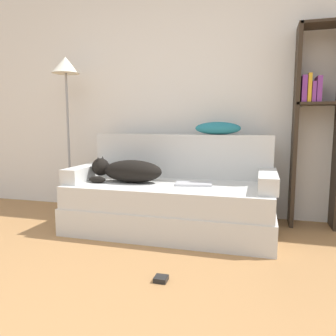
# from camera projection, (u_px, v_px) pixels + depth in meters

# --- Properties ---
(wall_back) EXTENTS (7.84, 0.06, 2.70)m
(wall_back) POSITION_uv_depth(u_px,v_px,m) (171.00, 87.00, 3.49)
(wall_back) COLOR silver
(wall_back) RESTS_ON ground_plane
(couch) EXTENTS (1.81, 0.89, 0.43)m
(couch) POSITION_uv_depth(u_px,v_px,m) (171.00, 207.00, 2.96)
(couch) COLOR silver
(couch) RESTS_ON ground_plane
(couch_backrest) EXTENTS (1.77, 0.15, 0.43)m
(couch_backrest) POSITION_uv_depth(u_px,v_px,m) (181.00, 156.00, 3.26)
(couch_backrest) COLOR silver
(couch_backrest) RESTS_ON couch
(couch_arm_left) EXTENTS (0.15, 0.70, 0.13)m
(couch_arm_left) POSITION_uv_depth(u_px,v_px,m) (88.00, 172.00, 3.14)
(couch_arm_left) COLOR silver
(couch_arm_left) RESTS_ON couch
(couch_arm_right) EXTENTS (0.15, 0.70, 0.13)m
(couch_arm_right) POSITION_uv_depth(u_px,v_px,m) (268.00, 180.00, 2.69)
(couch_arm_right) COLOR silver
(couch_arm_right) RESTS_ON couch
(dog) EXTENTS (0.68, 0.28, 0.23)m
(dog) POSITION_uv_depth(u_px,v_px,m) (127.00, 171.00, 2.98)
(dog) COLOR black
(dog) RESTS_ON couch
(laptop) EXTENTS (0.34, 0.24, 0.02)m
(laptop) POSITION_uv_depth(u_px,v_px,m) (194.00, 184.00, 2.85)
(laptop) COLOR #B7B7BC
(laptop) RESTS_ON couch
(throw_pillow) EXTENTS (0.44, 0.19, 0.12)m
(throw_pillow) POSITION_uv_depth(u_px,v_px,m) (218.00, 128.00, 3.13)
(throw_pillow) COLOR teal
(throw_pillow) RESTS_ON couch_backrest
(bookshelf) EXTENTS (0.41, 0.26, 1.84)m
(bookshelf) POSITION_uv_depth(u_px,v_px,m) (316.00, 116.00, 2.97)
(bookshelf) COLOR #2D2319
(bookshelf) RESTS_ON ground_plane
(floor_lamp) EXTENTS (0.29, 0.29, 1.65)m
(floor_lamp) POSITION_uv_depth(u_px,v_px,m) (66.00, 82.00, 3.46)
(floor_lamp) COLOR gray
(floor_lamp) RESTS_ON ground_plane
(power_adapter) EXTENTS (0.08, 0.08, 0.03)m
(power_adapter) POSITION_uv_depth(u_px,v_px,m) (161.00, 279.00, 2.00)
(power_adapter) COLOR black
(power_adapter) RESTS_ON ground_plane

